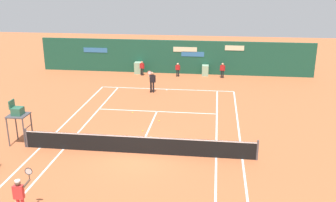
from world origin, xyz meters
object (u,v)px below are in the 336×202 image
at_px(player_on_baseline, 152,80).
at_px(ball_kid_centre_post, 222,69).
at_px(ball_kid_left_post, 142,67).
at_px(tennis_ball_by_sideline, 133,113).
at_px(tennis_ball_near_service_line, 143,131).
at_px(tennis_ball_mid_court, 159,121).
at_px(umpire_chair, 18,115).
at_px(player_near_side, 20,194).
at_px(ball_kid_right_post, 178,69).

height_order(player_on_baseline, ball_kid_centre_post, player_on_baseline).
xyz_separation_m(ball_kid_left_post, tennis_ball_by_sideline, (1.25, -9.90, -0.72)).
height_order(ball_kid_left_post, tennis_ball_by_sideline, ball_kid_left_post).
height_order(ball_kid_left_post, tennis_ball_near_service_line, ball_kid_left_post).
distance_m(ball_kid_left_post, tennis_ball_mid_court, 11.63).
height_order(umpire_chair, player_near_side, umpire_chair).
xyz_separation_m(player_near_side, tennis_ball_near_service_line, (3.02, 8.74, -0.91)).
bearing_deg(umpire_chair, tennis_ball_near_service_line, 111.32).
height_order(tennis_ball_near_service_line, tennis_ball_mid_court, same).
bearing_deg(tennis_ball_by_sideline, tennis_ball_near_service_line, -67.49).
relative_size(ball_kid_left_post, tennis_ball_by_sideline, 19.28).
bearing_deg(player_on_baseline, ball_kid_left_post, -83.82).
height_order(ball_kid_centre_post, tennis_ball_by_sideline, ball_kid_centre_post).
xyz_separation_m(player_on_baseline, tennis_ball_by_sideline, (-0.52, -4.78, -0.94)).
distance_m(player_on_baseline, tennis_ball_by_sideline, 4.90).
bearing_deg(tennis_ball_mid_court, tennis_ball_by_sideline, 147.16).
xyz_separation_m(umpire_chair, tennis_ball_by_sideline, (5.02, 5.45, -1.63)).
xyz_separation_m(player_near_side, tennis_ball_mid_court, (3.73, 10.48, -0.91)).
height_order(umpire_chair, tennis_ball_by_sideline, umpire_chair).
xyz_separation_m(ball_kid_centre_post, tennis_ball_mid_court, (-3.99, -11.16, -0.74)).
bearing_deg(tennis_ball_near_service_line, tennis_ball_by_sideline, 112.51).
bearing_deg(umpire_chair, tennis_ball_mid_court, 120.98).
bearing_deg(ball_kid_centre_post, tennis_ball_by_sideline, 69.54).
distance_m(player_on_baseline, ball_kid_centre_post, 7.46).
relative_size(player_near_side, tennis_ball_by_sideline, 26.35).
relative_size(player_near_side, ball_kid_left_post, 1.37).
bearing_deg(umpire_chair, tennis_ball_by_sideline, 137.36).
xyz_separation_m(player_on_baseline, tennis_ball_mid_court, (1.44, -6.04, -0.94)).
height_order(ball_kid_centre_post, tennis_ball_mid_court, ball_kid_centre_post).
xyz_separation_m(ball_kid_left_post, tennis_ball_near_service_line, (2.50, -12.90, -0.72)).
relative_size(ball_kid_centre_post, tennis_ball_near_service_line, 19.84).
bearing_deg(player_near_side, tennis_ball_near_service_line, 67.89).
bearing_deg(player_near_side, tennis_ball_mid_court, 67.35).
distance_m(player_on_baseline, tennis_ball_near_service_line, 7.87).
bearing_deg(tennis_ball_near_service_line, ball_kid_right_post, 86.68).
distance_m(ball_kid_centre_post, tennis_ball_by_sideline, 11.57).
bearing_deg(ball_kid_left_post, player_near_side, 97.72).
height_order(player_on_baseline, tennis_ball_by_sideline, player_on_baseline).
relative_size(player_near_side, tennis_ball_mid_court, 26.35).
distance_m(player_near_side, tennis_ball_mid_court, 11.16).
distance_m(umpire_chair, tennis_ball_near_service_line, 6.92).
distance_m(ball_kid_right_post, tennis_ball_near_service_line, 12.94).
bearing_deg(ball_kid_right_post, ball_kid_centre_post, 178.51).
height_order(player_on_baseline, tennis_ball_mid_court, player_on_baseline).
bearing_deg(tennis_ball_near_service_line, ball_kid_centre_post, 69.96).
bearing_deg(player_on_baseline, tennis_ball_mid_court, 90.44).
bearing_deg(tennis_ball_mid_court, ball_kid_left_post, 106.05).
xyz_separation_m(umpire_chair, player_near_side, (3.24, -6.29, -0.73)).
xyz_separation_m(tennis_ball_near_service_line, tennis_ball_mid_court, (0.71, 1.74, 0.00)).
bearing_deg(tennis_ball_near_service_line, tennis_ball_mid_court, 67.79).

